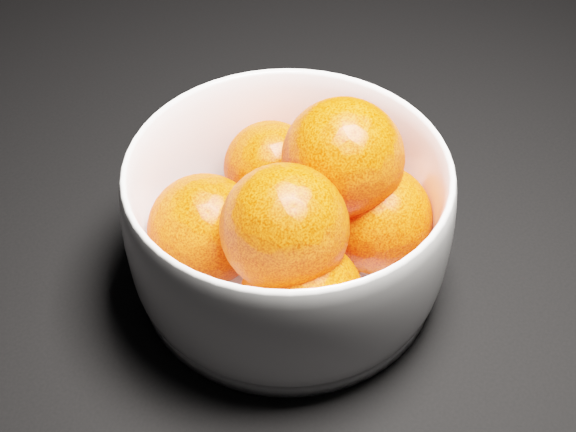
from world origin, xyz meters
TOP-DOWN VIEW (x-y plane):
  - bowl at (-0.25, 0.25)m, footprint 0.20×0.20m
  - orange_pile at (-0.25, 0.24)m, footprint 0.16×0.17m

SIDE VIEW (x-z plane):
  - bowl at x=-0.25m, z-range 0.00..0.10m
  - orange_pile at x=-0.25m, z-range 0.00..0.12m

